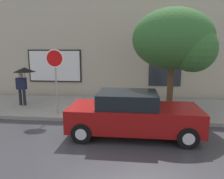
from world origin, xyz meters
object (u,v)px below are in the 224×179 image
(pedestrian_with_umbrella, at_px, (23,75))
(street_tree, at_px, (177,41))
(fire_hydrant, at_px, (108,104))
(parked_car, at_px, (133,114))
(stop_sign, at_px, (55,69))

(pedestrian_with_umbrella, height_order, street_tree, street_tree)
(fire_hydrant, distance_m, street_tree, 3.84)
(pedestrian_with_umbrella, bearing_deg, parked_car, -27.83)
(street_tree, bearing_deg, pedestrian_with_umbrella, 174.09)
(parked_car, height_order, stop_sign, stop_sign)
(pedestrian_with_umbrella, xyz_separation_m, street_tree, (6.97, -0.72, 1.53))
(street_tree, bearing_deg, fire_hydrant, -178.38)
(fire_hydrant, distance_m, stop_sign, 2.66)
(pedestrian_with_umbrella, distance_m, street_tree, 7.18)
(pedestrian_with_umbrella, bearing_deg, street_tree, -5.91)
(parked_car, distance_m, street_tree, 3.63)
(pedestrian_with_umbrella, bearing_deg, fire_hydrant, -10.80)
(fire_hydrant, height_order, stop_sign, stop_sign)
(parked_car, distance_m, stop_sign, 3.87)
(parked_car, bearing_deg, fire_hydrant, 118.68)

